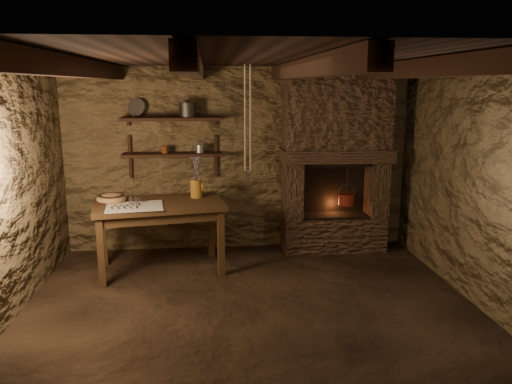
{
  "coord_description": "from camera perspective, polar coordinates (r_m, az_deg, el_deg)",
  "views": [
    {
      "loc": [
        -0.38,
        -4.53,
        2.17
      ],
      "look_at": [
        0.13,
        0.9,
        0.99
      ],
      "focal_mm": 35.0,
      "sensor_mm": 36.0,
      "label": 1
    }
  ],
  "objects": [
    {
      "name": "right_wall",
      "position": [
        5.33,
        24.34,
        0.59
      ],
      "size": [
        0.04,
        4.0,
        2.4
      ],
      "primitive_type": "cube",
      "color": "#483722",
      "rests_on": "floor"
    },
    {
      "name": "floor",
      "position": [
        5.03,
        -0.53,
        -13.35
      ],
      "size": [
        4.5,
        4.5,
        0.0
      ],
      "primitive_type": "plane",
      "color": "black",
      "rests_on": "ground"
    },
    {
      "name": "beam_far_right",
      "position": [
        4.91,
        17.65,
        13.27
      ],
      "size": [
        0.14,
        3.95,
        0.16
      ],
      "primitive_type": "cube",
      "color": "black",
      "rests_on": "ceiling"
    },
    {
      "name": "drinking_glasses",
      "position": [
        5.81,
        -13.37,
        -0.92
      ],
      "size": [
        0.2,
        0.06,
        0.08
      ],
      "primitive_type": null,
      "color": "silver",
      "rests_on": "linen_cloth"
    },
    {
      "name": "work_table",
      "position": [
        6.0,
        -10.89,
        -4.7
      ],
      "size": [
        1.59,
        1.07,
        0.84
      ],
      "rotation": [
        0.0,
        0.0,
        0.17
      ],
      "color": "#332212",
      "rests_on": "floor"
    },
    {
      "name": "tin_pan",
      "position": [
        6.54,
        -13.47,
        9.37
      ],
      "size": [
        0.26,
        0.19,
        0.23
      ],
      "primitive_type": "cylinder",
      "rotation": [
        1.26,
        0.0,
        -0.42
      ],
      "color": "#A3A39E",
      "rests_on": "shelf_upper"
    },
    {
      "name": "hanging_ropes",
      "position": [
        5.61,
        -0.97,
        8.39
      ],
      "size": [
        0.08,
        0.08,
        1.2
      ],
      "primitive_type": null,
      "color": "beige",
      "rests_on": "ceiling"
    },
    {
      "name": "left_wall",
      "position": [
        4.99,
        -27.23,
        -0.38
      ],
      "size": [
        0.04,
        4.0,
        2.4
      ],
      "primitive_type": "cube",
      "color": "#483722",
      "rests_on": "floor"
    },
    {
      "name": "red_pot",
      "position": [
        6.66,
        10.28,
        -0.75
      ],
      "size": [
        0.23,
        0.22,
        0.54
      ],
      "rotation": [
        0.0,
        0.0,
        0.05
      ],
      "color": "maroon",
      "rests_on": "hearth"
    },
    {
      "name": "ceiling",
      "position": [
        4.55,
        -0.59,
        15.08
      ],
      "size": [
        4.5,
        4.0,
        0.04
      ],
      "primitive_type": "cube",
      "color": "black",
      "rests_on": "back_wall"
    },
    {
      "name": "linen_cloth",
      "position": [
        5.71,
        -13.71,
        -1.62
      ],
      "size": [
        0.67,
        0.57,
        0.01
      ],
      "primitive_type": "cube",
      "rotation": [
        0.0,
        0.0,
        0.12
      ],
      "color": "beige",
      "rests_on": "work_table"
    },
    {
      "name": "front_wall",
      "position": [
        2.73,
        3.0,
        -8.57
      ],
      "size": [
        4.5,
        0.04,
        2.4
      ],
      "primitive_type": "cube",
      "color": "#483722",
      "rests_on": "floor"
    },
    {
      "name": "iron_stockpot",
      "position": [
        6.38,
        -7.79,
        9.2
      ],
      "size": [
        0.23,
        0.23,
        0.16
      ],
      "primitive_type": "cylinder",
      "rotation": [
        0.0,
        0.0,
        0.07
      ],
      "color": "#292725",
      "rests_on": "shelf_upper"
    },
    {
      "name": "wooden_bowl",
      "position": [
        6.0,
        -16.17,
        -0.73
      ],
      "size": [
        0.45,
        0.45,
        0.12
      ],
      "primitive_type": "ellipsoid",
      "rotation": [
        0.0,
        0.0,
        0.41
      ],
      "color": "#9F6F45",
      "rests_on": "work_table"
    },
    {
      "name": "shelf_upper",
      "position": [
        6.4,
        -9.67,
        8.24
      ],
      "size": [
        1.25,
        0.3,
        0.04
      ],
      "primitive_type": "cube",
      "color": "black",
      "rests_on": "back_wall"
    },
    {
      "name": "beam_mid_right",
      "position": [
        4.62,
        5.79,
        13.86
      ],
      "size": [
        0.14,
        3.95,
        0.16
      ],
      "primitive_type": "cube",
      "color": "black",
      "rests_on": "ceiling"
    },
    {
      "name": "beam_far_left",
      "position": [
        4.67,
        -19.79,
        13.21
      ],
      "size": [
        0.14,
        3.95,
        0.16
      ],
      "primitive_type": "cube",
      "color": "black",
      "rests_on": "ceiling"
    },
    {
      "name": "hearth",
      "position": [
        6.57,
        9.07,
        3.76
      ],
      "size": [
        1.43,
        0.51,
        2.3
      ],
      "color": "#3B281D",
      "rests_on": "floor"
    },
    {
      "name": "shelf_lower",
      "position": [
        6.45,
        -9.52,
        4.25
      ],
      "size": [
        1.25,
        0.3,
        0.04
      ],
      "primitive_type": "cube",
      "color": "black",
      "rests_on": "back_wall"
    },
    {
      "name": "stoneware_jug",
      "position": [
        6.02,
        -6.83,
        1.38
      ],
      "size": [
        0.17,
        0.17,
        0.5
      ],
      "rotation": [
        0.0,
        0.0,
        -0.28
      ],
      "color": "#8C621B",
      "rests_on": "work_table"
    },
    {
      "name": "rusty_tin",
      "position": [
        6.44,
        -10.39,
        4.79
      ],
      "size": [
        0.12,
        0.12,
        0.09
      ],
      "primitive_type": "cylinder",
      "rotation": [
        0.0,
        0.0,
        0.43
      ],
      "color": "#542610",
      "rests_on": "shelf_lower"
    },
    {
      "name": "back_wall",
      "position": [
        6.61,
        -2.02,
        3.73
      ],
      "size": [
        4.5,
        0.04,
        2.4
      ],
      "primitive_type": "cube",
      "color": "#483722",
      "rests_on": "floor"
    },
    {
      "name": "pewter_cutlery_row",
      "position": [
        5.69,
        -13.74,
        -1.57
      ],
      "size": [
        0.54,
        0.26,
        0.01
      ],
      "primitive_type": null,
      "rotation": [
        0.0,
        0.0,
        0.12
      ],
      "color": "gray",
      "rests_on": "linen_cloth"
    },
    {
      "name": "small_kettle",
      "position": [
        6.42,
        -6.43,
        4.94
      ],
      "size": [
        0.18,
        0.16,
        0.16
      ],
      "primitive_type": null,
      "rotation": [
        0.0,
        0.0,
        0.42
      ],
      "color": "#A3A39E",
      "rests_on": "shelf_lower"
    },
    {
      "name": "beam_mid_left",
      "position": [
        4.53,
        -7.09,
        13.87
      ],
      "size": [
        0.14,
        3.95,
        0.16
      ],
      "primitive_type": "cube",
      "color": "black",
      "rests_on": "ceiling"
    }
  ]
}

